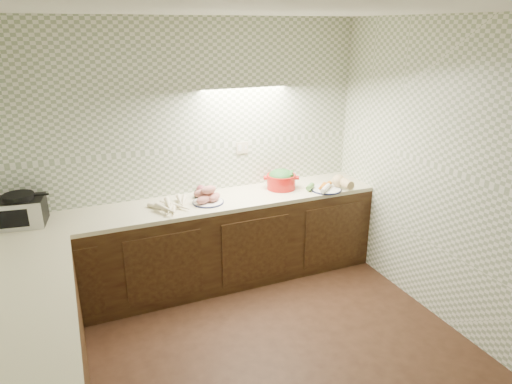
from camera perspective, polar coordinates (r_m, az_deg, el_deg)
name	(u,v)px	position (r m, az deg, el deg)	size (l,w,h in m)	color
room	(264,174)	(2.88, 1.06, 2.28)	(3.60, 3.60, 2.60)	black
counter	(150,302)	(3.81, -13.11, -13.19)	(3.60, 3.60, 0.90)	black
toaster_oven	(20,211)	(4.37, -27.36, -2.07)	(0.42, 0.35, 0.28)	black
parsnip_pile	(177,205)	(4.32, -9.87, -1.63)	(0.40, 0.42, 0.08)	#F2E6C0
sweet_potato_plate	(207,196)	(4.41, -6.10, -0.56)	(0.31, 0.30, 0.18)	#111539
onion_bowl	(202,193)	(4.56, -6.73, -0.10)	(0.17, 0.17, 0.13)	black
dutch_oven	(281,179)	(4.77, 3.16, 1.61)	(0.40, 0.40, 0.21)	#B61510
veg_plate	(332,184)	(4.82, 9.44, 0.97)	(0.46, 0.32, 0.15)	#111539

